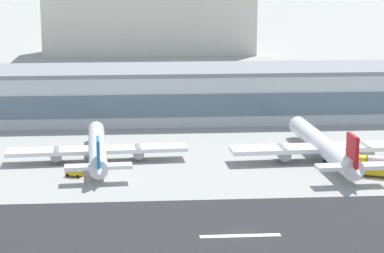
% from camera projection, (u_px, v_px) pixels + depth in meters
% --- Properties ---
extents(ground_plane, '(1400.00, 1400.00, 0.00)m').
position_uv_depth(ground_plane, '(241.00, 234.00, 112.29)').
color(ground_plane, '#9E9E99').
extents(runway_strip, '(800.00, 34.88, 0.08)m').
position_uv_depth(runway_strip, '(242.00, 236.00, 111.56)').
color(runway_strip, '#262628').
rests_on(runway_strip, ground_plane).
extents(runway_centreline_dash_4, '(12.00, 1.20, 0.01)m').
position_uv_depth(runway_centreline_dash_4, '(240.00, 236.00, 111.53)').
color(runway_centreline_dash_4, white).
rests_on(runway_centreline_dash_4, runway_strip).
extents(terminal_building, '(143.58, 23.31, 13.12)m').
position_uv_depth(terminal_building, '(186.00, 93.00, 193.65)').
color(terminal_building, silver).
rests_on(terminal_building, ground_plane).
extents(distant_hotel_block, '(90.26, 25.81, 34.36)m').
position_uv_depth(distant_hotel_block, '(149.00, 14.00, 328.27)').
color(distant_hotel_block, beige).
rests_on(distant_hotel_block, ground_plane).
extents(airliner_blue_tail_gate_0, '(36.39, 39.59, 8.26)m').
position_uv_depth(airliner_blue_tail_gate_0, '(97.00, 150.00, 151.91)').
color(airliner_blue_tail_gate_0, silver).
rests_on(airliner_blue_tail_gate_0, ground_plane).
extents(airliner_red_tail_gate_1, '(38.18, 44.58, 9.30)m').
position_uv_depth(airliner_red_tail_gate_1, '(325.00, 147.00, 152.28)').
color(airliner_red_tail_gate_1, white).
rests_on(airliner_red_tail_gate_1, ground_plane).
extents(service_baggage_tug_0, '(3.57, 2.87, 2.20)m').
position_uv_depth(service_baggage_tug_0, '(74.00, 171.00, 142.32)').
color(service_baggage_tug_0, gold).
rests_on(service_baggage_tug_0, ground_plane).
extents(service_fuel_truck_1, '(8.83, 5.82, 3.95)m').
position_uv_depth(service_fuel_truck_1, '(378.00, 166.00, 142.07)').
color(service_fuel_truck_1, gold).
rests_on(service_fuel_truck_1, ground_plane).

